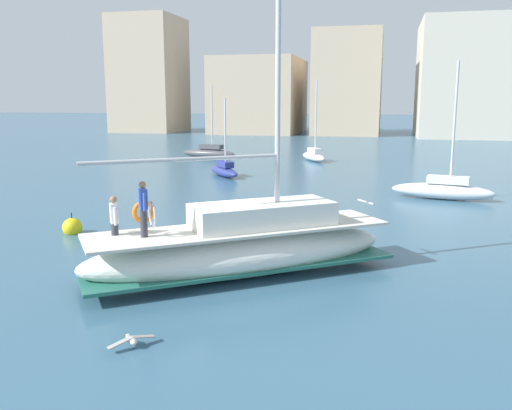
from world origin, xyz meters
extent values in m
plane|color=#38607A|center=(0.00, 0.00, 0.00)|extent=(400.00, 400.00, 0.00)
ellipsoid|color=white|center=(0.99, -0.99, 0.70)|extent=(9.16, 7.61, 1.40)
cube|color=#236656|center=(0.99, -0.99, 0.39)|extent=(9.02, 7.51, 0.10)
cube|color=beige|center=(0.99, -0.99, 1.44)|extent=(8.66, 7.17, 0.08)
cube|color=white|center=(1.57, -0.56, 1.83)|extent=(4.48, 3.91, 0.70)
cylinder|color=silver|center=(1.96, -0.28, 7.83)|extent=(0.16, 0.16, 12.71)
cylinder|color=#B7B7BC|center=(-0.37, -1.98, 3.60)|extent=(4.72, 3.50, 0.12)
cylinder|color=silver|center=(4.55, 1.62, 1.95)|extent=(0.58, 0.76, 0.06)
torus|color=orange|center=(-1.84, -1.60, 1.95)|extent=(0.65, 0.53, 0.70)
cylinder|color=#33333D|center=(-1.33, -2.69, 1.88)|extent=(0.20, 0.20, 0.80)
cube|color=#3351AD|center=(-1.33, -2.69, 2.56)|extent=(0.35, 0.38, 0.56)
sphere|color=#9E7051|center=(-1.33, -2.69, 2.95)|extent=(0.20, 0.20, 0.20)
cylinder|color=#3351AD|center=(-1.46, -2.51, 2.51)|extent=(0.09, 0.09, 0.50)
cylinder|color=#3351AD|center=(-1.20, -2.87, 2.51)|extent=(0.09, 0.09, 0.50)
cylinder|color=#33333D|center=(-2.24, -2.67, 1.66)|extent=(0.20, 0.20, 0.35)
cube|color=white|center=(-2.24, -2.67, 2.11)|extent=(0.35, 0.38, 0.56)
sphere|color=#9E7051|center=(-2.24, -2.67, 2.50)|extent=(0.20, 0.20, 0.20)
cylinder|color=white|center=(-2.37, -2.49, 2.06)|extent=(0.09, 0.09, 0.50)
cylinder|color=white|center=(-2.11, -2.85, 2.06)|extent=(0.09, 0.09, 0.50)
torus|color=silver|center=(-1.14, -2.55, 2.10)|extent=(0.50, 0.65, 0.76)
ellipsoid|color=#4C4C51|center=(-10.71, 31.38, 0.43)|extent=(5.51, 2.30, 0.87)
cube|color=#4C4C51|center=(-10.44, 31.32, 1.07)|extent=(2.27, 1.23, 0.40)
cylinder|color=silver|center=(-10.31, 31.30, 3.73)|extent=(0.13, 0.13, 5.71)
ellipsoid|color=silver|center=(-1.01, 31.26, 0.37)|extent=(3.15, 4.55, 0.74)
cube|color=silver|center=(-0.89, 31.06, 0.94)|extent=(1.50, 1.95, 0.40)
cylinder|color=silver|center=(-0.84, 30.96, 3.83)|extent=(0.12, 0.12, 6.17)
ellipsoid|color=silver|center=(8.16, 14.10, 0.43)|extent=(5.47, 2.25, 0.86)
cube|color=silver|center=(8.42, 14.05, 1.06)|extent=(2.25, 1.21, 0.40)
cylinder|color=silver|center=(8.55, 14.02, 4.04)|extent=(0.13, 0.13, 6.37)
ellipsoid|color=navy|center=(-5.81, 19.93, 0.35)|extent=(3.45, 3.99, 0.69)
cube|color=navy|center=(-5.68, 19.77, 0.89)|extent=(1.58, 1.75, 0.40)
cylinder|color=silver|center=(-5.62, 19.68, 3.03)|extent=(0.12, 0.12, 4.67)
ellipsoid|color=silver|center=(-0.01, -6.33, 0.16)|extent=(0.39, 0.37, 0.16)
sphere|color=silver|center=(-0.15, -6.21, 0.19)|extent=(0.11, 0.11, 0.11)
cone|color=gold|center=(-0.20, -6.17, 0.18)|extent=(0.08, 0.08, 0.04)
cube|color=#9E9993|center=(-0.18, -6.53, 0.18)|extent=(0.45, 0.49, 0.14)
cube|color=#9E9993|center=(0.17, -6.13, 0.18)|extent=(0.45, 0.49, 0.14)
sphere|color=yellow|center=(-6.95, 2.61, 0.23)|extent=(0.78, 0.78, 0.78)
cylinder|color=black|center=(-6.95, 2.61, 0.53)|extent=(0.04, 0.04, 0.60)
cube|color=#C6AD8E|center=(-34.23, 71.29, 9.44)|extent=(10.34, 11.41, 18.87)
cube|color=#C6AD8E|center=(-15.48, 72.91, 5.96)|extent=(13.29, 17.15, 11.92)
cube|color=#C6AD8E|center=(-1.05, 71.81, 7.81)|extent=(10.08, 13.78, 15.62)
cube|color=beige|center=(16.39, 70.35, 8.25)|extent=(14.09, 17.90, 16.51)
camera|label=1|loc=(5.12, -16.35, 5.22)|focal=38.30mm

